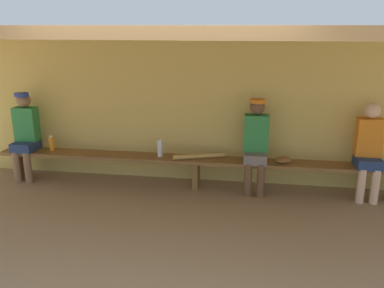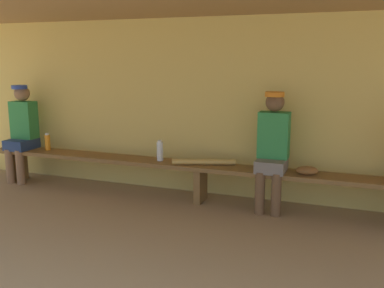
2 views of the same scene
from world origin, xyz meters
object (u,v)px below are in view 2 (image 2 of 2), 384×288
at_px(player_rightmost, 22,128).
at_px(water_bottle_orange, 160,151).
at_px(bench, 201,170).
at_px(water_bottle_green, 48,142).
at_px(baseball_glove_tan, 307,170).
at_px(baseball_bat, 204,162).
at_px(player_with_sunglasses, 273,146).

relative_size(player_rightmost, water_bottle_orange, 5.24).
bearing_deg(bench, water_bottle_green, 178.81).
bearing_deg(water_bottle_green, player_rightmost, -173.63).
bearing_deg(baseball_glove_tan, water_bottle_orange, -12.03).
distance_m(water_bottle_green, baseball_bat, 2.30).
distance_m(player_with_sunglasses, baseball_bat, 0.85).
xyz_separation_m(water_bottle_orange, baseball_glove_tan, (1.78, -0.03, -0.08)).
bearing_deg(player_with_sunglasses, baseball_glove_tan, -3.63).
distance_m(bench, baseball_bat, 0.11).
relative_size(player_with_sunglasses, water_bottle_green, 5.71).
bearing_deg(baseball_bat, water_bottle_orange, 160.36).
relative_size(player_rightmost, player_with_sunglasses, 1.00).
relative_size(player_rightmost, baseball_bat, 1.78).
height_order(player_with_sunglasses, baseball_glove_tan, player_with_sunglasses).
xyz_separation_m(water_bottle_green, baseball_glove_tan, (3.50, -0.07, -0.07)).
distance_m(player_rightmost, player_with_sunglasses, 3.50).
height_order(water_bottle_green, baseball_bat, water_bottle_green).
distance_m(water_bottle_orange, water_bottle_green, 1.72).
height_order(player_with_sunglasses, water_bottle_green, player_with_sunglasses).
relative_size(water_bottle_green, baseball_glove_tan, 0.98).
bearing_deg(water_bottle_orange, player_with_sunglasses, -0.24).
bearing_deg(player_rightmost, bench, -0.08).
xyz_separation_m(bench, player_with_sunglasses, (0.85, 0.00, 0.36)).
xyz_separation_m(water_bottle_green, baseball_bat, (2.30, -0.05, -0.08)).
relative_size(water_bottle_green, baseball_bat, 0.31).
relative_size(bench, water_bottle_green, 25.47).
bearing_deg(baseball_glove_tan, player_rightmost, -11.41).
relative_size(bench, player_with_sunglasses, 4.46).
height_order(bench, water_bottle_orange, water_bottle_orange).
bearing_deg(player_with_sunglasses, player_rightmost, 180.00).
bearing_deg(baseball_glove_tan, baseball_bat, -12.05).
bearing_deg(player_with_sunglasses, water_bottle_orange, 179.76).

